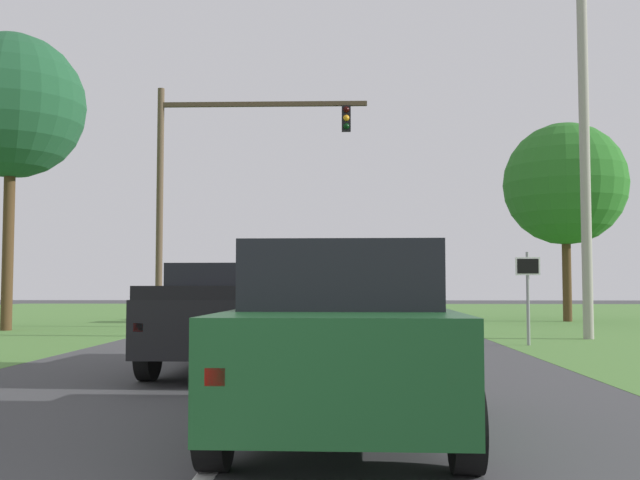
% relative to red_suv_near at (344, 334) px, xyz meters
% --- Properties ---
extents(ground_plane, '(120.00, 120.00, 0.00)m').
position_rel_red_suv_near_xyz_m(ground_plane, '(-1.06, 8.06, -0.98)').
color(ground_plane, '#424244').
extents(red_suv_near, '(2.30, 4.94, 1.85)m').
position_rel_red_suv_near_xyz_m(red_suv_near, '(0.00, 0.00, 0.00)').
color(red_suv_near, '#194C23').
rests_on(red_suv_near, ground_plane).
extents(pickup_truck_lead, '(2.38, 5.50, 1.82)m').
position_rel_red_suv_near_xyz_m(pickup_truck_lead, '(-1.96, 5.50, -0.02)').
color(pickup_truck_lead, black).
rests_on(pickup_truck_lead, ground_plane).
extents(traffic_light, '(7.53, 0.40, 8.56)m').
position_rel_red_suv_near_xyz_m(traffic_light, '(-4.73, 19.09, 4.62)').
color(traffic_light, brown).
rests_on(traffic_light, ground_plane).
extents(keep_moving_sign, '(0.60, 0.09, 2.28)m').
position_rel_red_suv_near_xyz_m(keep_moving_sign, '(4.52, 11.11, 0.49)').
color(keep_moving_sign, gray).
rests_on(keep_moving_sign, ground_plane).
extents(oak_tree_right, '(5.02, 5.02, 8.16)m').
position_rel_red_suv_near_xyz_m(oak_tree_right, '(9.14, 23.63, 4.65)').
color(oak_tree_right, '#4C351E').
rests_on(oak_tree_right, ground_plane).
extents(crossing_suv_far, '(4.26, 2.16, 1.78)m').
position_rel_red_suv_near_xyz_m(crossing_suv_far, '(-4.68, 22.43, -0.04)').
color(crossing_suv_far, silver).
rests_on(crossing_suv_far, ground_plane).
extents(utility_pole_right, '(0.28, 0.28, 10.00)m').
position_rel_red_suv_near_xyz_m(utility_pole_right, '(6.68, 13.34, 4.02)').
color(utility_pole_right, '#9E998E').
rests_on(utility_pole_right, ground_plane).
extents(extra_tree_1, '(4.79, 4.79, 9.80)m').
position_rel_red_suv_near_xyz_m(extra_tree_1, '(-10.97, 16.78, 6.40)').
color(extra_tree_1, '#4C351E').
rests_on(extra_tree_1, ground_plane).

